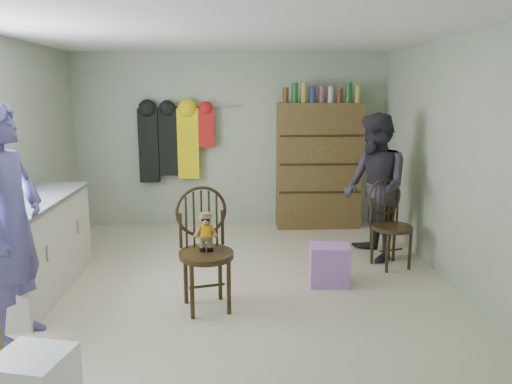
{
  "coord_description": "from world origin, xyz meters",
  "views": [
    {
      "loc": [
        0.03,
        -4.77,
        1.96
      ],
      "look_at": [
        0.25,
        0.2,
        0.95
      ],
      "focal_mm": 35.0,
      "sensor_mm": 36.0,
      "label": 1
    }
  ],
  "objects_px": {
    "counter": "(33,246)",
    "chair_far": "(389,220)",
    "dresser": "(319,165)",
    "chair_front": "(205,242)"
  },
  "relations": [
    {
      "from": "counter",
      "to": "chair_far",
      "type": "bearing_deg",
      "value": 9.16
    },
    {
      "from": "counter",
      "to": "chair_far",
      "type": "height_order",
      "value": "chair_far"
    },
    {
      "from": "counter",
      "to": "chair_far",
      "type": "distance_m",
      "value": 3.77
    },
    {
      "from": "dresser",
      "to": "chair_front",
      "type": "bearing_deg",
      "value": -118.76
    },
    {
      "from": "chair_front",
      "to": "dresser",
      "type": "bearing_deg",
      "value": 46.59
    },
    {
      "from": "chair_far",
      "to": "dresser",
      "type": "relative_size",
      "value": 0.48
    },
    {
      "from": "chair_front",
      "to": "chair_far",
      "type": "relative_size",
      "value": 1.12
    },
    {
      "from": "counter",
      "to": "chair_far",
      "type": "relative_size",
      "value": 1.88
    },
    {
      "from": "counter",
      "to": "dresser",
      "type": "bearing_deg",
      "value": 35.68
    },
    {
      "from": "chair_front",
      "to": "dresser",
      "type": "height_order",
      "value": "dresser"
    }
  ]
}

